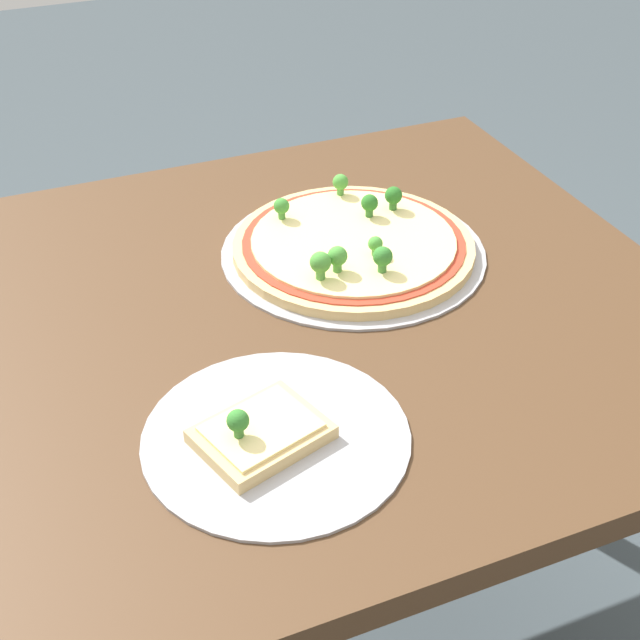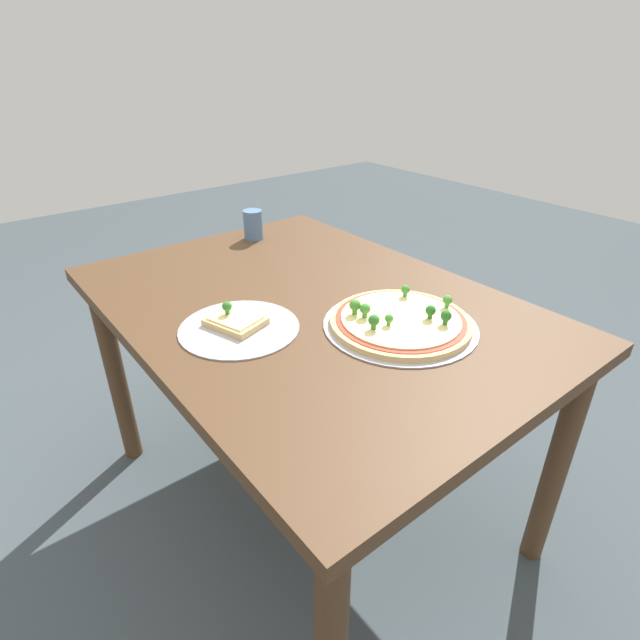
% 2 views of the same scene
% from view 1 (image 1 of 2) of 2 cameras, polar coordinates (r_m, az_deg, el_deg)
% --- Properties ---
extents(dining_table, '(1.26, 0.90, 0.73)m').
position_cam_1_polar(dining_table, '(1.17, -7.15, -4.09)').
color(dining_table, '#4C331E').
rests_on(dining_table, ground_plane).
extents(pizza_tray_whole, '(0.37, 0.37, 0.06)m').
position_cam_1_polar(pizza_tray_whole, '(1.24, 2.14, 4.77)').
color(pizza_tray_whole, '#A3A3A8').
rests_on(pizza_tray_whole, dining_table).
extents(pizza_tray_slice, '(0.29, 0.29, 0.06)m').
position_cam_1_polar(pizza_tray_slice, '(0.95, -3.29, -7.36)').
color(pizza_tray_slice, '#A3A3A8').
rests_on(pizza_tray_slice, dining_table).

